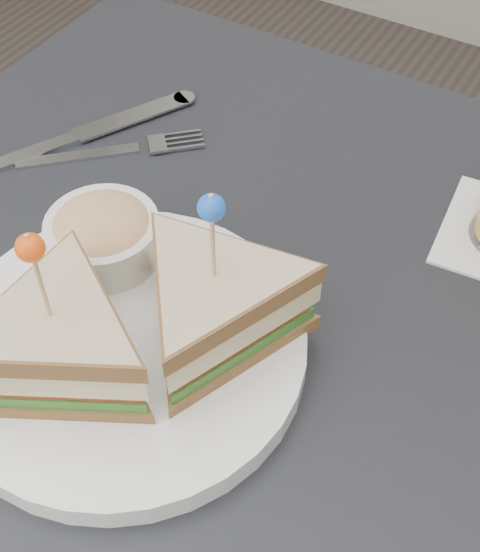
% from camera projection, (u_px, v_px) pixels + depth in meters
% --- Properties ---
extents(table, '(0.80, 0.80, 0.75)m').
position_uv_depth(table, '(225.00, 372.00, 0.69)').
color(table, black).
rests_on(table, ground).
extents(plate_meal, '(0.32, 0.30, 0.17)m').
position_uv_depth(plate_meal, '(131.00, 320.00, 0.57)').
color(plate_meal, white).
rests_on(plate_meal, table).
extents(cutlery_fork, '(0.15, 0.14, 0.01)m').
position_uv_depth(cutlery_fork, '(120.00, 150.00, 0.77)').
color(cutlery_fork, silver).
rests_on(cutlery_fork, table).
extents(cutlery_knife, '(0.13, 0.21, 0.01)m').
position_uv_depth(cutlery_knife, '(86.00, 134.00, 0.79)').
color(cutlery_knife, silver).
rests_on(cutlery_knife, table).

